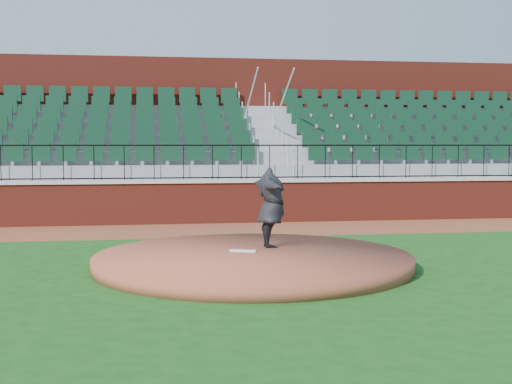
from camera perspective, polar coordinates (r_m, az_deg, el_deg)
The scene contains 10 objects.
ground at distance 13.62m, azimuth 0.99°, elevation -5.90°, with size 90.00×90.00×0.00m, color #144513.
warning_track at distance 18.91m, azimuth -1.84°, elevation -3.10°, with size 34.00×3.20×0.01m, color brown.
field_wall at distance 20.42m, azimuth -2.40°, elevation -0.90°, with size 34.00×0.35×1.20m, color maroon.
wall_cap at distance 20.38m, azimuth -2.41°, elevation 0.93°, with size 34.00×0.45×0.10m, color #B7B7B7.
wall_railing at distance 20.36m, azimuth -2.41°, elevation 2.47°, with size 34.00×0.05×1.00m, color black, non-canonical shape.
seating_stands at distance 23.06m, azimuth -3.19°, elevation 3.89°, with size 34.00×5.10×4.60m, color gray, non-canonical shape.
concourse_wall at distance 25.85m, azimuth -3.82°, elevation 4.90°, with size 34.00×0.50×5.50m, color maroon.
pitchers_mound at distance 13.17m, azimuth -0.25°, elevation -5.69°, with size 6.03×6.03×0.25m, color brown.
pitching_rubber at distance 13.45m, azimuth -1.07°, elevation -4.88°, with size 0.51×0.13×0.03m, color silver.
pitcher at distance 13.92m, azimuth 1.24°, elevation -1.28°, with size 1.99×0.54×1.62m, color black.
Camera 1 is at (-2.32, -13.22, 2.34)m, focal length 48.44 mm.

